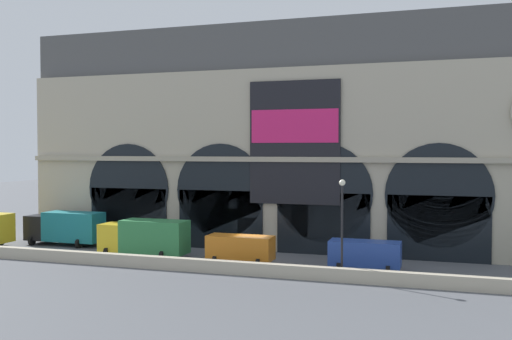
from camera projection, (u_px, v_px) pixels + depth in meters
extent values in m
plane|color=#54565B|center=(252.00, 262.00, 45.85)|extent=(200.00, 200.00, 0.00)
cube|color=#B2A891|center=(233.00, 268.00, 41.52)|extent=(90.00, 0.70, 0.93)
cube|color=#B2A891|center=(278.00, 160.00, 52.59)|extent=(48.58, 4.77, 16.05)
cube|color=#4C4C4C|center=(279.00, 48.00, 52.51)|extent=(48.58, 4.17, 4.24)
cube|color=black|center=(129.00, 216.00, 54.78)|extent=(7.99, 0.20, 5.28)
cylinder|color=black|center=(128.00, 188.00, 54.68)|extent=(8.41, 0.20, 8.41)
cube|color=black|center=(220.00, 220.00, 51.90)|extent=(7.99, 0.20, 5.28)
cylinder|color=black|center=(220.00, 190.00, 51.81)|extent=(8.41, 0.20, 8.41)
cube|color=black|center=(323.00, 224.00, 49.03)|extent=(7.99, 0.20, 5.28)
cylinder|color=black|center=(323.00, 193.00, 48.93)|extent=(8.41, 0.20, 8.41)
cube|color=black|center=(438.00, 229.00, 46.15)|extent=(7.99, 0.20, 5.28)
cylinder|color=black|center=(439.00, 196.00, 46.06)|extent=(8.41, 0.20, 8.41)
cube|color=black|center=(294.00, 142.00, 49.43)|extent=(7.95, 0.12, 10.60)
cube|color=#DB1E66|center=(294.00, 126.00, 49.30)|extent=(7.63, 0.04, 2.85)
cube|color=#A49A85|center=(270.00, 159.00, 50.17)|extent=(48.58, 0.50, 0.44)
cylinder|color=black|center=(0.00, 240.00, 53.78)|extent=(0.28, 1.00, 1.00)
cube|color=black|center=(40.00, 227.00, 54.93)|extent=(2.00, 2.30, 2.30)
cube|color=#19727A|center=(74.00, 227.00, 53.77)|extent=(5.50, 2.30, 2.70)
cylinder|color=black|center=(32.00, 241.00, 54.02)|extent=(0.28, 0.84, 0.84)
cylinder|color=black|center=(46.00, 238.00, 55.98)|extent=(0.28, 0.84, 0.84)
cylinder|color=black|center=(79.00, 243.00, 52.45)|extent=(0.28, 0.84, 0.84)
cylinder|color=black|center=(92.00, 240.00, 54.42)|extent=(0.28, 0.84, 0.84)
cube|color=gold|center=(115.00, 237.00, 48.80)|extent=(2.00, 2.30, 2.30)
cube|color=#2D7A42|center=(155.00, 237.00, 47.64)|extent=(5.50, 2.30, 2.70)
cylinder|color=black|center=(107.00, 252.00, 47.89)|extent=(0.28, 0.84, 0.84)
cylinder|color=black|center=(120.00, 248.00, 49.86)|extent=(0.28, 0.84, 0.84)
cylinder|color=black|center=(162.00, 256.00, 46.32)|extent=(0.28, 0.84, 0.84)
cylinder|color=black|center=(174.00, 252.00, 48.29)|extent=(0.28, 0.84, 0.84)
cube|color=orange|center=(240.00, 247.00, 45.33)|extent=(5.20, 2.00, 1.86)
cylinder|color=black|center=(215.00, 260.00, 45.05)|extent=(0.28, 0.68, 0.68)
cylinder|color=black|center=(224.00, 256.00, 46.76)|extent=(0.28, 0.68, 0.68)
cylinder|color=black|center=(258.00, 263.00, 43.96)|extent=(0.28, 0.68, 0.68)
cylinder|color=black|center=(265.00, 258.00, 45.67)|extent=(0.28, 0.68, 0.68)
cube|color=#28479E|center=(365.00, 254.00, 42.68)|extent=(5.20, 2.00, 1.86)
cylinder|color=black|center=(339.00, 267.00, 42.40)|extent=(0.28, 0.68, 0.68)
cylinder|color=black|center=(343.00, 262.00, 44.11)|extent=(0.28, 0.68, 0.68)
cylinder|color=black|center=(388.00, 270.00, 41.31)|extent=(0.28, 0.68, 0.68)
cylinder|color=black|center=(390.00, 265.00, 43.02)|extent=(0.28, 0.68, 0.68)
cylinder|color=black|center=(342.00, 232.00, 39.80)|extent=(0.16, 0.16, 6.50)
sphere|color=#F2EDCC|center=(342.00, 183.00, 39.67)|extent=(0.44, 0.44, 0.44)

